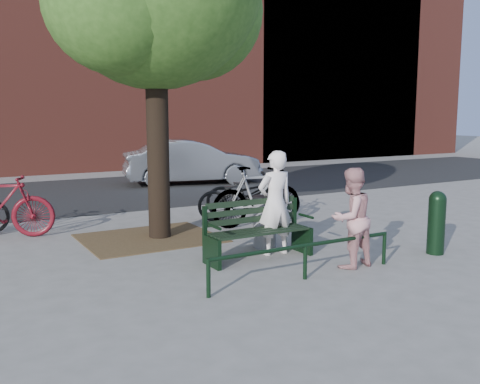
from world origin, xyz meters
TOP-DOWN VIEW (x-y plane):
  - ground at (0.00, 0.00)m, footprint 90.00×90.00m
  - dirt_pit at (-1.00, 2.20)m, footprint 2.40×2.00m
  - road at (0.00, 8.50)m, footprint 40.00×7.00m
  - townhouse_row at (0.17, 16.00)m, footprint 45.00×4.00m
  - park_bench at (-0.00, 0.08)m, footprint 1.74×0.54m
  - guard_railing at (0.00, -1.20)m, footprint 3.06×0.06m
  - person_left at (0.40, 0.15)m, footprint 0.63×0.43m
  - person_right at (0.95, -1.05)m, footprint 0.78×0.63m
  - bollard at (2.69, -1.17)m, footprint 0.28×0.28m
  - litter_bin at (0.49, 0.60)m, footprint 0.44×0.44m
  - bicycle_c at (1.38, 2.89)m, footprint 2.06×1.21m
  - bicycle_d at (1.34, 2.20)m, footprint 2.08×0.66m
  - bicycle_e at (1.66, 2.92)m, footprint 2.09×1.82m
  - parked_car at (2.99, 8.90)m, footprint 4.62×2.47m

SIDE VIEW (x-z plane):
  - ground at x=0.00m, z-range 0.00..0.00m
  - road at x=0.00m, z-range 0.00..0.01m
  - dirt_pit at x=-1.00m, z-range 0.00..0.02m
  - guard_railing at x=0.00m, z-range 0.15..0.66m
  - litter_bin at x=0.49m, z-range 0.01..0.90m
  - park_bench at x=0.00m, z-range -0.01..0.97m
  - bicycle_c at x=1.38m, z-range 0.00..1.02m
  - bicycle_e at x=1.66m, z-range 0.00..1.09m
  - bollard at x=2.69m, z-range 0.04..1.08m
  - bicycle_d at x=1.34m, z-range 0.00..1.24m
  - parked_car at x=2.99m, z-range 0.00..1.45m
  - person_right at x=0.95m, z-range 0.00..1.50m
  - person_left at x=0.40m, z-range 0.00..1.70m
  - townhouse_row at x=0.17m, z-range -0.75..13.25m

